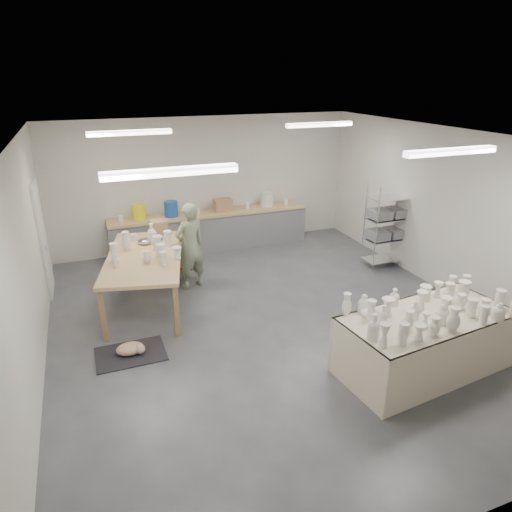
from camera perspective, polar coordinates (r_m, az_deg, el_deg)
name	(u,v)px	position (r m, az deg, el deg)	size (l,w,h in m)	color
room	(266,202)	(6.94, 1.21, 6.73)	(8.00, 8.02, 3.00)	#424449
back_counter	(211,229)	(10.69, -5.67, 3.34)	(4.60, 0.60, 1.24)	tan
wire_shelf	(387,225)	(9.97, 16.10, 3.80)	(0.88, 0.48, 1.80)	silver
drying_table	(425,341)	(6.78, 20.33, -9.90)	(2.50, 1.38, 1.18)	olive
work_table	(146,253)	(8.25, -13.53, 0.37)	(1.79, 2.72, 1.30)	tan
rug	(131,354)	(7.14, -15.39, -11.72)	(1.00, 0.70, 0.02)	black
cat	(131,349)	(7.08, -15.31, -11.09)	(0.43, 0.32, 0.17)	white
potter	(190,246)	(8.68, -8.23, 1.23)	(0.61, 0.40, 1.68)	gray
red_stool	(188,267)	(9.12, -8.45, -1.34)	(0.42, 0.42, 0.34)	#B42D19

